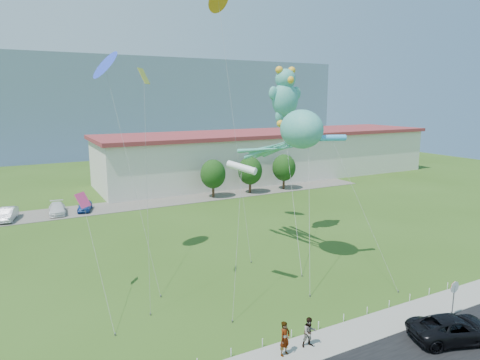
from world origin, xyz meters
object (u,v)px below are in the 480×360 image
(pedestrian_right, at_px, (310,332))
(parked_car_white, at_px, (57,209))
(stop_sign, at_px, (454,290))
(warehouse, at_px, (271,154))
(parked_car_blue, at_px, (85,206))
(pedestrian_left, at_px, (285,338))
(teddy_bear_kite, at_px, (285,95))
(suv, at_px, (454,329))
(parked_car_silver, at_px, (7,214))
(octopus_kite, at_px, (292,137))

(pedestrian_right, bearing_deg, parked_car_white, 115.75)
(stop_sign, bearing_deg, warehouse, 71.10)
(pedestrian_right, height_order, parked_car_blue, pedestrian_right)
(pedestrian_left, height_order, parked_car_white, pedestrian_left)
(parked_car_blue, height_order, teddy_bear_kite, teddy_bear_kite)
(warehouse, distance_m, pedestrian_right, 53.85)
(stop_sign, height_order, parked_car_blue, stop_sign)
(warehouse, height_order, suv, warehouse)
(parked_car_blue, bearing_deg, warehouse, 31.87)
(warehouse, relative_size, suv, 11.68)
(warehouse, height_order, teddy_bear_kite, teddy_bear_kite)
(parked_car_white, relative_size, parked_car_blue, 1.23)
(suv, bearing_deg, parked_car_blue, 38.87)
(stop_sign, relative_size, pedestrian_left, 1.29)
(pedestrian_right, height_order, parked_car_white, pedestrian_right)
(pedestrian_left, relative_size, pedestrian_right, 1.11)
(stop_sign, xyz_separation_m, parked_car_silver, (-25.37, 38.65, -1.08))
(stop_sign, xyz_separation_m, teddy_bear_kite, (-0.67, 18.69, 12.33))
(pedestrian_left, distance_m, parked_car_white, 38.28)
(stop_sign, distance_m, pedestrian_left, 12.03)
(suv, relative_size, pedestrian_left, 2.70)
(parked_car_silver, height_order, teddy_bear_kite, teddy_bear_kite)
(pedestrian_right, relative_size, parked_car_silver, 0.40)
(parked_car_white, height_order, teddy_bear_kite, teddy_bear_kite)
(pedestrian_right, bearing_deg, teddy_bear_kite, 71.90)
(warehouse, distance_m, parked_car_silver, 43.07)
(stop_sign, bearing_deg, parked_car_silver, 123.28)
(parked_car_blue, bearing_deg, suv, -54.22)
(suv, bearing_deg, pedestrian_right, 86.01)
(pedestrian_left, bearing_deg, teddy_bear_kite, 39.81)
(parked_car_silver, height_order, octopus_kite, octopus_kite)
(octopus_kite, relative_size, teddy_bear_kite, 0.77)
(pedestrian_left, xyz_separation_m, pedestrian_right, (1.68, 0.02, -0.10))
(parked_car_blue, bearing_deg, stop_sign, -50.38)
(parked_car_blue, distance_m, teddy_bear_kite, 29.16)
(teddy_bear_kite, bearing_deg, parked_car_silver, 141.07)
(pedestrian_left, relative_size, parked_car_white, 0.43)
(pedestrian_left, bearing_deg, suv, -36.37)
(parked_car_blue, height_order, octopus_kite, octopus_kite)
(suv, distance_m, parked_car_blue, 43.16)
(warehouse, height_order, pedestrian_right, warehouse)
(suv, relative_size, octopus_kite, 0.40)
(suv, height_order, octopus_kite, octopus_kite)
(parked_car_white, xyz_separation_m, octopus_kite, (16.67, -25.41, 9.99))
(pedestrian_right, xyz_separation_m, parked_car_blue, (-6.62, 37.29, -0.28))
(teddy_bear_kite, bearing_deg, suv, -94.73)
(stop_sign, xyz_separation_m, pedestrian_left, (-11.90, 1.55, -0.80))
(suv, height_order, pedestrian_right, pedestrian_right)
(pedestrian_right, bearing_deg, pedestrian_left, -168.45)
(parked_car_silver, height_order, parked_car_white, parked_car_silver)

